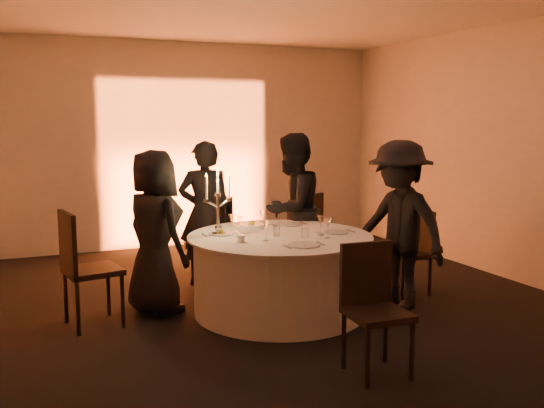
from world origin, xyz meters
name	(u,v)px	position (x,y,z in m)	size (l,w,h in m)	color
floor	(280,311)	(0.00, 0.00, 0.00)	(7.00, 7.00, 0.00)	black
wall_back	(185,145)	(0.00, 3.50, 1.50)	(7.00, 7.00, 0.00)	beige
wall_right	(519,153)	(3.00, 0.00, 1.50)	(7.00, 7.00, 0.00)	beige
uplighter_fixture	(193,245)	(0.00, 3.20, 0.05)	(0.25, 0.12, 0.10)	black
banquet_table	(280,274)	(0.00, 0.00, 0.38)	(1.80, 1.80, 0.77)	black
chair_left	(82,262)	(-1.82, 0.30, 0.61)	(0.55, 0.55, 1.07)	black
chair_back_left	(214,230)	(-0.12, 1.76, 0.53)	(0.44, 0.44, 0.95)	black
chair_back_right	(306,226)	(1.01, 1.49, 0.54)	(0.58, 0.58, 0.96)	black
chair_right	(414,247)	(1.60, 0.03, 0.51)	(0.41, 0.41, 0.92)	black
chair_front	(372,300)	(0.08, -1.55, 0.55)	(0.44, 0.44, 0.97)	black
guest_left	(155,232)	(-1.13, 0.46, 0.80)	(0.78, 0.51, 1.60)	black
guest_back_left	(205,213)	(-0.38, 1.27, 0.82)	(0.60, 0.39, 1.65)	black
guest_back_right	(292,210)	(0.53, 0.88, 0.87)	(0.84, 0.66, 1.73)	black
guest_right	(399,225)	(1.14, -0.34, 0.84)	(1.09, 0.63, 1.69)	black
plate_left	(221,233)	(-0.52, 0.25, 0.79)	(0.36, 0.24, 0.08)	white
plate_back_left	(252,224)	(-0.06, 0.62, 0.79)	(0.35, 0.29, 0.08)	white
plate_back_right	(289,224)	(0.32, 0.49, 0.78)	(0.36, 0.29, 0.01)	white
plate_right	(336,232)	(0.56, -0.10, 0.78)	(0.36, 0.25, 0.01)	white
plate_front	(304,245)	(0.00, -0.53, 0.78)	(0.36, 0.29, 0.01)	white
coffee_cup	(241,239)	(-0.46, -0.16, 0.80)	(0.11, 0.11, 0.07)	white
candelabra	(218,212)	(-0.55, 0.24, 1.00)	(0.28, 0.13, 0.66)	silver
wine_glass_a	(321,221)	(0.36, -0.16, 0.91)	(0.07, 0.07, 0.19)	white
wine_glass_b	(266,226)	(-0.23, -0.20, 0.91)	(0.07, 0.07, 0.19)	white
wine_glass_c	(240,222)	(-0.37, 0.13, 0.91)	(0.07, 0.07, 0.19)	white
wine_glass_d	(328,224)	(0.36, -0.31, 0.91)	(0.07, 0.07, 0.19)	white
wine_glass_e	(232,220)	(-0.40, 0.27, 0.91)	(0.07, 0.07, 0.19)	white
wine_glass_f	(262,215)	(-0.02, 0.40, 0.91)	(0.07, 0.07, 0.19)	white
tumbler_a	(277,231)	(-0.05, -0.02, 0.82)	(0.07, 0.07, 0.09)	white
tumbler_b	(277,229)	(0.00, 0.07, 0.82)	(0.07, 0.07, 0.09)	white
tumbler_c	(305,233)	(0.17, -0.20, 0.82)	(0.07, 0.07, 0.09)	white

